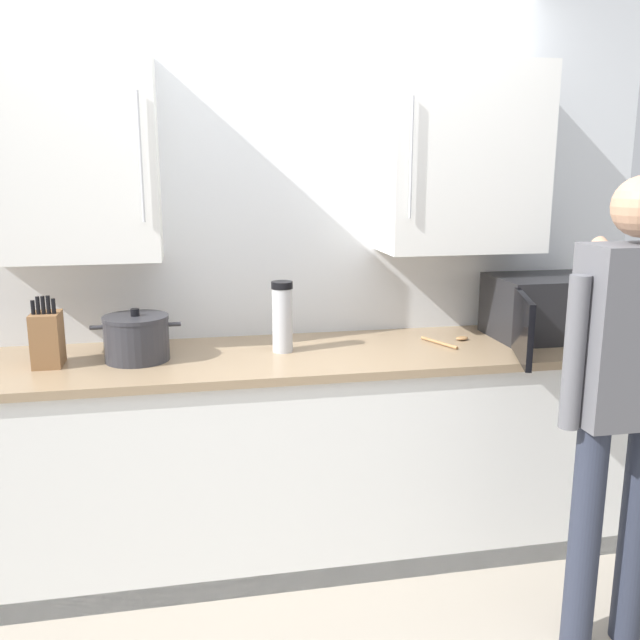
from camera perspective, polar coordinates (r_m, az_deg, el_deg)
back_wall_tiled at (r=3.17m, az=-4.04°, el=8.46°), size 3.66×0.44×2.75m
counter_unit at (r=3.09m, az=-2.96°, el=-11.15°), size 3.32×0.70×0.93m
microwave_oven at (r=3.33m, az=18.34°, el=0.99°), size 0.67×0.76×0.29m
wooden_spoon at (r=3.17m, az=10.88°, el=-1.68°), size 0.22×0.22×0.02m
thermos_flask at (r=2.93m, az=-3.27°, el=0.29°), size 0.09×0.09×0.31m
stock_pot at (r=2.90m, az=-15.10°, el=-1.46°), size 0.36×0.27×0.22m
knife_block at (r=2.93m, az=-21.85°, el=-1.45°), size 0.11×0.15×0.29m
person_figure at (r=2.54m, az=24.09°, el=-4.48°), size 0.48×0.66×1.69m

